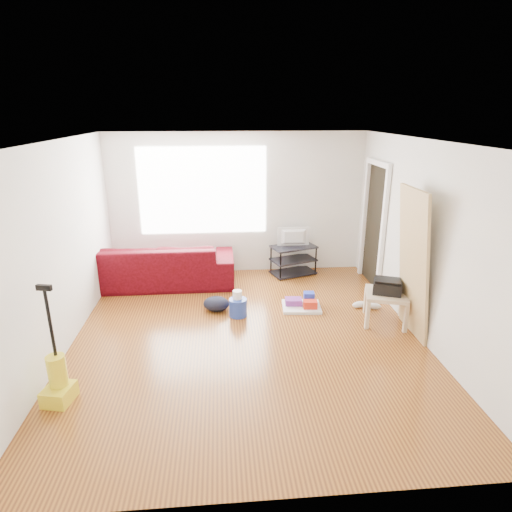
{
  "coord_description": "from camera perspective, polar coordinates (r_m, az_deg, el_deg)",
  "views": [
    {
      "loc": [
        -0.31,
        -4.98,
        2.83
      ],
      "look_at": [
        0.17,
        0.6,
        0.92
      ],
      "focal_mm": 30.0,
      "sensor_mm": 36.0,
      "label": 1
    }
  ],
  "objects": [
    {
      "name": "sneakers",
      "position": [
        6.69,
        14.51,
        -6.35
      ],
      "size": [
        0.44,
        0.23,
        0.1
      ],
      "rotation": [
        0.0,
        0.0,
        -0.31
      ],
      "color": "white",
      "rests_on": "ground"
    },
    {
      "name": "sofa",
      "position": [
        7.55,
        -12.48,
        -3.63
      ],
      "size": [
        2.49,
        0.97,
        0.73
      ],
      "primitive_type": "imported",
      "rotation": [
        0.0,
        0.0,
        3.14
      ],
      "color": "black",
      "rests_on": "ground"
    },
    {
      "name": "room",
      "position": [
        5.38,
        -0.62,
        1.8
      ],
      "size": [
        4.51,
        5.01,
        2.51
      ],
      "color": "#5C2F15",
      "rests_on": "ground"
    },
    {
      "name": "vacuum",
      "position": [
        4.94,
        -24.92,
        -14.81
      ],
      "size": [
        0.32,
        0.35,
        1.26
      ],
      "rotation": [
        0.0,
        0.0,
        -0.21
      ],
      "color": "yellow",
      "rests_on": "ground"
    },
    {
      "name": "bucket",
      "position": [
        6.29,
        -2.4,
        -7.93
      ],
      "size": [
        0.31,
        0.31,
        0.26
      ],
      "primitive_type": "cylinder",
      "rotation": [
        0.0,
        0.0,
        -0.21
      ],
      "color": "#213CA5",
      "rests_on": "ground"
    },
    {
      "name": "tv_stand",
      "position": [
        7.74,
        4.99,
        -0.49
      ],
      "size": [
        0.87,
        0.67,
        0.53
      ],
      "rotation": [
        0.0,
        0.0,
        0.33
      ],
      "color": "black",
      "rests_on": "ground"
    },
    {
      "name": "tv",
      "position": [
        7.61,
        5.08,
        2.5
      ],
      "size": [
        0.57,
        0.07,
        0.33
      ],
      "primitive_type": "imported",
      "rotation": [
        0.0,
        0.0,
        3.14
      ],
      "color": "black",
      "rests_on": "tv_stand"
    },
    {
      "name": "printer",
      "position": [
        6.14,
        17.12,
        -3.87
      ],
      "size": [
        0.46,
        0.41,
        0.2
      ],
      "rotation": [
        0.0,
        0.0,
        -0.38
      ],
      "color": "black",
      "rests_on": "side_table"
    },
    {
      "name": "backpack",
      "position": [
        6.46,
        -5.3,
        -7.22
      ],
      "size": [
        0.44,
        0.38,
        0.21
      ],
      "primitive_type": "ellipsoid",
      "rotation": [
        0.0,
        0.0,
        -0.21
      ],
      "color": "black",
      "rests_on": "ground"
    },
    {
      "name": "toilet_paper",
      "position": [
        6.22,
        -2.49,
        -6.26
      ],
      "size": [
        0.13,
        0.13,
        0.12
      ],
      "primitive_type": "cylinder",
      "color": "white",
      "rests_on": "bucket"
    },
    {
      "name": "side_table",
      "position": [
        6.21,
        16.97,
        -5.3
      ],
      "size": [
        0.68,
        0.68,
        0.45
      ],
      "rotation": [
        0.0,
        0.0,
        -0.29
      ],
      "color": "tan",
      "rests_on": "ground"
    },
    {
      "name": "cleaning_tray",
      "position": [
        6.52,
        6.19,
        -6.37
      ],
      "size": [
        0.6,
        0.5,
        0.2
      ],
      "rotation": [
        0.0,
        0.0,
        -0.08
      ],
      "color": "white",
      "rests_on": "ground"
    },
    {
      "name": "door_panel",
      "position": [
        6.18,
        19.24,
        -9.53
      ],
      "size": [
        0.24,
        0.78,
        1.95
      ],
      "primitive_type": "cube",
      "rotation": [
        0.0,
        -0.1,
        0.0
      ],
      "color": "tan",
      "rests_on": "ground"
    }
  ]
}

